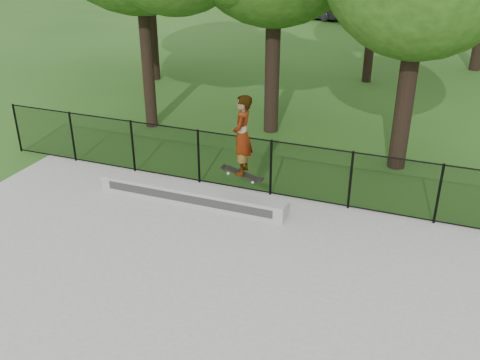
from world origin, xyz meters
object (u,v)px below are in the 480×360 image
Objects in this scene: grind_ledge at (190,196)px; skater_airborne at (242,137)px; car_c at (371,16)px; car_a at (311,10)px; car_b at (314,9)px.

skater_airborne reaches higher than grind_ledge.
car_a is at bearing 75.01° from car_c.
skater_airborne is at bearing -168.76° from car_a.
car_a is 30.36m from skater_airborne.
grind_ledge is 30.00m from car_a.
car_b is (0.32, -0.36, 0.12)m from car_a.
car_a is at bearing 101.33° from skater_airborne.
grind_ledge is 29.60m from car_b.
car_c is (0.01, 28.34, 0.33)m from grind_ledge.
grind_ledge is 2.41× the size of skater_airborne.
skater_airborne is at bearing -3.08° from grind_ledge.
skater_airborne is (1.40, -0.08, 1.79)m from grind_ledge.
car_a is (-4.56, 29.65, 0.29)m from grind_ledge.
grind_ledge is at bearing 176.92° from skater_airborne.
car_a reaches higher than grind_ledge.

